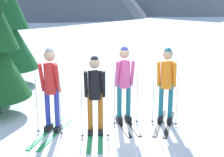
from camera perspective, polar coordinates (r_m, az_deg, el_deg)
The scene contains 6 objects.
ground_plane at distance 7.00m, azimuth -1.75°, elevation -9.37°, with size 400.00×400.00×0.00m, color white.
skier_in_red at distance 6.65m, azimuth -11.09°, elevation -1.38°, with size 0.71×1.77×1.87m.
skier_in_black at distance 6.39m, azimuth -2.97°, elevation -2.63°, with size 0.61×1.58×1.73m.
skier_in_pink at distance 7.07m, azimuth 2.52°, elevation -0.47°, with size 0.68×1.63×1.82m.
skier_in_orange at distance 7.16m, azimuth 10.37°, elevation -0.66°, with size 0.77×1.68×1.79m.
pine_tree_mid at distance 11.14m, azimuth -19.54°, elevation 11.64°, with size 2.23×2.23×5.38m.
Camera 1 is at (0.24, -6.42, 2.79)m, focal length 49.05 mm.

